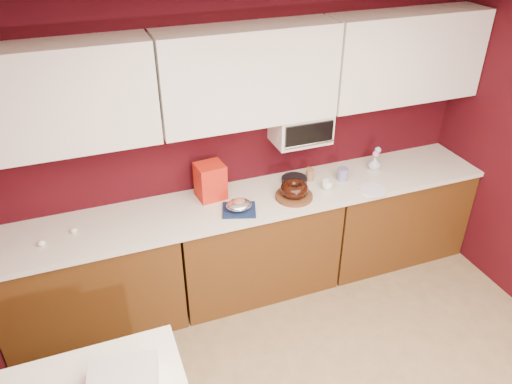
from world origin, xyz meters
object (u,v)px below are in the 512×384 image
object	(u,v)px
toaster_oven	(301,127)
blue_jar	(343,174)
foil_ham_nest	(239,205)
newspaper_stack	(123,384)
pandoro_box	(210,181)
bundt_cake	(294,189)
flower_vase	(375,162)
coffee_mug	(327,184)

from	to	relation	value
toaster_oven	blue_jar	bearing A→B (deg)	-23.99
foil_ham_nest	newspaper_stack	world-z (taller)	foil_ham_nest
blue_jar	pandoro_box	bearing A→B (deg)	173.43
foil_ham_nest	pandoro_box	size ratio (longest dim) A/B	0.68
blue_jar	newspaper_stack	distance (m)	2.42
bundt_cake	flower_vase	xyz separation A→B (m)	(0.85, 0.19, -0.01)
bundt_cake	coffee_mug	bearing A→B (deg)	5.61
toaster_oven	blue_jar	world-z (taller)	toaster_oven
toaster_oven	newspaper_stack	size ratio (longest dim) A/B	1.27
blue_jar	flower_vase	size ratio (longest dim) A/B	0.83
coffee_mug	blue_jar	xyz separation A→B (m)	(0.19, 0.09, 0.01)
coffee_mug	pandoro_box	bearing A→B (deg)	166.86
toaster_oven	flower_vase	world-z (taller)	toaster_oven
flower_vase	pandoro_box	bearing A→B (deg)	177.67
coffee_mug	newspaper_stack	size ratio (longest dim) A/B	0.25
bundt_cake	coffee_mug	xyz separation A→B (m)	(0.31, 0.03, -0.04)
foil_ham_nest	flower_vase	world-z (taller)	flower_vase
toaster_oven	newspaper_stack	world-z (taller)	toaster_oven
coffee_mug	foil_ham_nest	bearing A→B (deg)	-175.79
pandoro_box	blue_jar	distance (m)	1.12
toaster_oven	bundt_cake	bearing A→B (deg)	-120.65
foil_ham_nest	blue_jar	bearing A→B (deg)	8.47
flower_vase	newspaper_stack	world-z (taller)	flower_vase
pandoro_box	newspaper_stack	xyz separation A→B (m)	(-0.90, -1.47, -0.23)
blue_jar	coffee_mug	bearing A→B (deg)	-155.38
coffee_mug	bundt_cake	bearing A→B (deg)	-174.39
toaster_oven	foil_ham_nest	world-z (taller)	toaster_oven
flower_vase	coffee_mug	bearing A→B (deg)	-164.03
foil_ham_nest	pandoro_box	xyz separation A→B (m)	(-0.14, 0.27, 0.09)
coffee_mug	blue_jar	bearing A→B (deg)	24.62
bundt_cake	blue_jar	size ratio (longest dim) A/B	2.07
pandoro_box	blue_jar	world-z (taller)	pandoro_box
pandoro_box	toaster_oven	bearing A→B (deg)	-4.56
coffee_mug	flower_vase	size ratio (longest dim) A/B	0.68
bundt_cake	flower_vase	world-z (taller)	flower_vase
toaster_oven	pandoro_box	world-z (taller)	toaster_oven
foil_ham_nest	toaster_oven	bearing A→B (deg)	25.13
blue_jar	flower_vase	world-z (taller)	flower_vase
foil_ham_nest	newspaper_stack	bearing A→B (deg)	-131.15
foil_ham_nest	pandoro_box	world-z (taller)	pandoro_box
foil_ham_nest	coffee_mug	world-z (taller)	foil_ham_nest
coffee_mug	flower_vase	distance (m)	0.56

